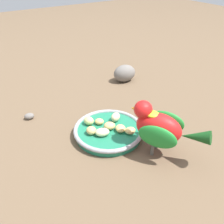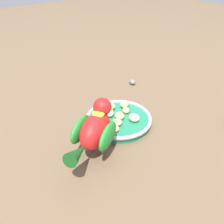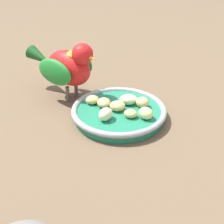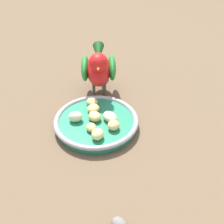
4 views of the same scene
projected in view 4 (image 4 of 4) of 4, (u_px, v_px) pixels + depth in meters
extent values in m
plane|color=brown|center=(94.00, 118.00, 0.69)|extent=(4.00, 4.00, 0.00)
cylinder|color=#1E7251|center=(96.00, 123.00, 0.66)|extent=(0.19, 0.19, 0.02)
torus|color=#93969B|center=(96.00, 120.00, 0.65)|extent=(0.20, 0.20, 0.01)
ellipsoid|color=tan|center=(92.00, 109.00, 0.67)|extent=(0.04, 0.04, 0.02)
ellipsoid|color=tan|center=(95.00, 116.00, 0.65)|extent=(0.04, 0.04, 0.02)
ellipsoid|color=tan|center=(91.00, 127.00, 0.62)|extent=(0.03, 0.03, 0.02)
ellipsoid|color=beige|center=(76.00, 117.00, 0.64)|extent=(0.04, 0.04, 0.03)
ellipsoid|color=beige|center=(110.00, 117.00, 0.65)|extent=(0.04, 0.05, 0.02)
ellipsoid|color=#C6D17A|center=(98.00, 134.00, 0.60)|extent=(0.04, 0.03, 0.02)
ellipsoid|color=tan|center=(113.00, 125.00, 0.62)|extent=(0.03, 0.03, 0.02)
ellipsoid|color=tan|center=(92.00, 102.00, 0.70)|extent=(0.03, 0.03, 0.02)
cylinder|color=#59544C|center=(105.00, 89.00, 0.76)|extent=(0.01, 0.01, 0.04)
cylinder|color=#59544C|center=(94.00, 89.00, 0.76)|extent=(0.01, 0.01, 0.04)
ellipsoid|color=red|center=(99.00, 69.00, 0.73)|extent=(0.13, 0.11, 0.08)
ellipsoid|color=#1E7F2D|center=(112.00, 67.00, 0.74)|extent=(0.09, 0.07, 0.06)
ellipsoid|color=#1E7F2D|center=(85.00, 68.00, 0.74)|extent=(0.09, 0.07, 0.06)
cone|color=#144719|center=(99.00, 53.00, 0.80)|extent=(0.08, 0.07, 0.05)
sphere|color=red|center=(98.00, 63.00, 0.67)|extent=(0.06, 0.06, 0.05)
cone|color=orange|center=(98.00, 68.00, 0.66)|extent=(0.03, 0.03, 0.02)
ellipsoid|color=yellow|center=(98.00, 60.00, 0.70)|extent=(0.05, 0.04, 0.01)
ellipsoid|color=slate|center=(120.00, 224.00, 0.45)|extent=(0.03, 0.03, 0.02)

